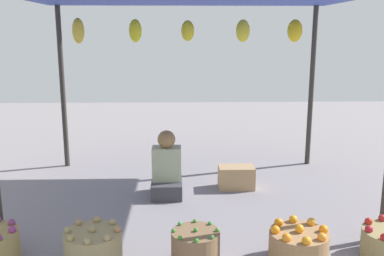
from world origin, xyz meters
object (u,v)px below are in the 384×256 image
at_px(vendor_person, 167,171).
at_px(basket_green_chilies, 195,248).
at_px(basket_oranges, 299,246).
at_px(basket_potatoes, 93,247).
at_px(wooden_crate_near_vendor, 236,177).

bearing_deg(vendor_person, basket_green_chilies, -80.24).
bearing_deg(basket_oranges, vendor_person, 125.88).
relative_size(vendor_person, basket_oranges, 1.57).
bearing_deg(basket_green_chilies, basket_potatoes, 176.50).
relative_size(basket_potatoes, basket_oranges, 0.97).
bearing_deg(basket_green_chilies, basket_oranges, 1.67).
height_order(vendor_person, basket_oranges, vendor_person).
height_order(vendor_person, basket_green_chilies, vendor_person).
bearing_deg(basket_green_chilies, vendor_person, 99.76).
bearing_deg(basket_oranges, basket_potatoes, 179.11).
xyz_separation_m(basket_oranges, wooden_crate_near_vendor, (-0.29, 1.79, -0.00)).
bearing_deg(basket_potatoes, basket_green_chilies, -3.50).
relative_size(vendor_person, wooden_crate_near_vendor, 1.78).
xyz_separation_m(basket_potatoes, basket_green_chilies, (0.85, -0.05, 0.00)).
height_order(basket_green_chilies, basket_oranges, basket_oranges).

